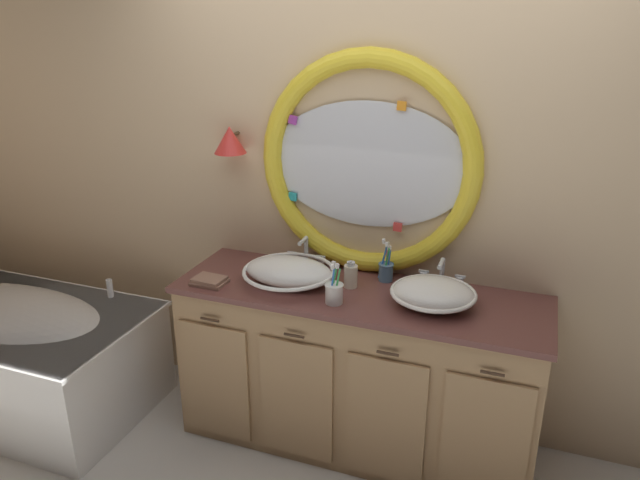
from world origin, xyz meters
name	(u,v)px	position (x,y,z in m)	size (l,w,h in m)	color
ground_plane	(339,471)	(0.00, 0.00, 0.00)	(14.00, 14.00, 0.00)	silver
back_wall_assembly	(377,189)	(-0.01, 0.58, 1.32)	(6.40, 0.26, 2.60)	#D6B78E
vanity_counter	(357,368)	(0.00, 0.27, 0.44)	(1.83, 0.61, 0.88)	tan
bathtub	(12,347)	(-1.98, -0.08, 0.35)	(1.63, 0.89, 0.69)	white
sink_basin_left	(289,271)	(-0.36, 0.24, 0.94)	(0.47, 0.47, 0.13)	white
sink_basin_right	(433,293)	(0.37, 0.24, 0.94)	(0.40, 0.40, 0.13)	white
faucet_set_left	(306,255)	(-0.36, 0.47, 0.94)	(0.22, 0.12, 0.17)	silver
faucet_set_right	(442,275)	(0.37, 0.47, 0.94)	(0.23, 0.13, 0.15)	silver
toothbrush_holder_left	(334,292)	(-0.07, 0.11, 0.94)	(0.09, 0.09, 0.21)	white
toothbrush_holder_right	(386,270)	(0.09, 0.44, 0.94)	(0.08, 0.08, 0.22)	slate
soap_dispenser	(351,275)	(-0.05, 0.30, 0.94)	(0.07, 0.07, 0.14)	#EFE5C6
folded_hand_towel	(209,281)	(-0.73, 0.09, 0.90)	(0.17, 0.13, 0.03)	#936B56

